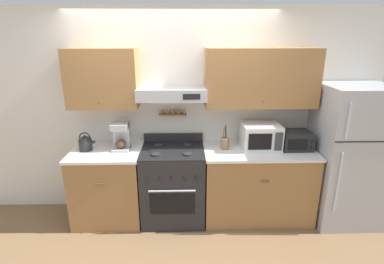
# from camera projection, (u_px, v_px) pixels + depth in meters

# --- Properties ---
(ground_plane) EXTENTS (16.00, 16.00, 0.00)m
(ground_plane) POSITION_uv_depth(u_px,v_px,m) (173.00, 233.00, 3.52)
(ground_plane) COLOR brown
(wall_back) EXTENTS (5.20, 0.46, 2.55)m
(wall_back) POSITION_uv_depth(u_px,v_px,m) (181.00, 103.00, 3.69)
(wall_back) COLOR silver
(wall_back) RESTS_ON ground_plane
(counter_left) EXTENTS (0.83, 0.68, 0.90)m
(counter_left) POSITION_uv_depth(u_px,v_px,m) (109.00, 185.00, 3.69)
(counter_left) COLOR olive
(counter_left) RESTS_ON ground_plane
(counter_right) EXTENTS (1.33, 0.68, 0.90)m
(counter_right) POSITION_uv_depth(u_px,v_px,m) (257.00, 183.00, 3.73)
(counter_right) COLOR olive
(counter_right) RESTS_ON ground_plane
(stove_range) EXTENTS (0.75, 0.69, 1.02)m
(stove_range) POSITION_uv_depth(u_px,v_px,m) (173.00, 184.00, 3.70)
(stove_range) COLOR #232326
(stove_range) RESTS_ON ground_plane
(refrigerator) EXTENTS (0.79, 0.75, 1.68)m
(refrigerator) POSITION_uv_depth(u_px,v_px,m) (349.00, 155.00, 3.59)
(refrigerator) COLOR #ADAFB5
(refrigerator) RESTS_ON ground_plane
(tea_kettle) EXTENTS (0.20, 0.15, 0.22)m
(tea_kettle) POSITION_uv_depth(u_px,v_px,m) (85.00, 143.00, 3.55)
(tea_kettle) COLOR #232326
(tea_kettle) RESTS_ON counter_left
(coffee_maker) EXTENTS (0.20, 0.21, 0.33)m
(coffee_maker) POSITION_uv_depth(u_px,v_px,m) (121.00, 136.00, 3.56)
(coffee_maker) COLOR #ADAFB5
(coffee_maker) RESTS_ON counter_left
(microwave) EXTENTS (0.45, 0.39, 0.30)m
(microwave) POSITION_uv_depth(u_px,v_px,m) (261.00, 136.00, 3.60)
(microwave) COLOR white
(microwave) RESTS_ON counter_right
(utensil_crock) EXTENTS (0.10, 0.10, 0.29)m
(utensil_crock) POSITION_uv_depth(u_px,v_px,m) (225.00, 143.00, 3.59)
(utensil_crock) COLOR #8E7051
(utensil_crock) RESTS_ON counter_right
(toaster_oven) EXTENTS (0.35, 0.32, 0.21)m
(toaster_oven) POSITION_uv_depth(u_px,v_px,m) (296.00, 140.00, 3.60)
(toaster_oven) COLOR #232326
(toaster_oven) RESTS_ON counter_right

